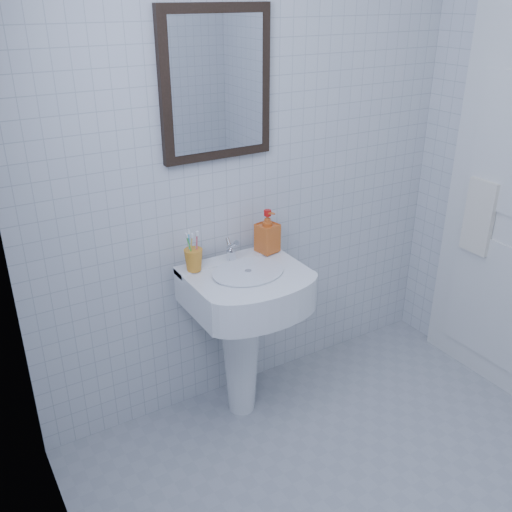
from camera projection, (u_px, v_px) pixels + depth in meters
wall_back at (253, 149)px, 2.57m from camera, size 2.20×0.02×2.50m
wall_left at (86, 354)px, 1.13m from camera, size 0.02×2.40×2.50m
washbasin at (243, 318)px, 2.62m from camera, size 0.52×0.38×0.80m
faucet at (232, 251)px, 2.57m from camera, size 0.05×0.10×0.11m
toothbrush_cup at (194, 260)px, 2.47m from camera, size 0.10×0.10×0.10m
soap_dispenser at (267, 231)px, 2.63m from camera, size 0.11×0.11×0.20m
wall_mirror at (217, 84)px, 2.34m from camera, size 0.50×0.04×0.62m
towel_ring at (488, 182)px, 2.79m from camera, size 0.01×0.18×0.18m
hand_towel at (479, 217)px, 2.85m from camera, size 0.03×0.16×0.38m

